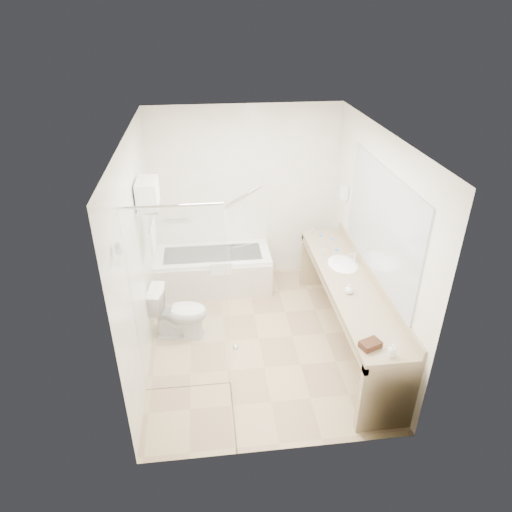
{
  "coord_description": "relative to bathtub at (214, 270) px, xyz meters",
  "views": [
    {
      "loc": [
        -0.55,
        -4.37,
        3.62
      ],
      "look_at": [
        0.0,
        0.3,
        1.0
      ],
      "focal_mm": 32.0,
      "sensor_mm": 36.0,
      "label": 1
    }
  ],
  "objects": [
    {
      "name": "water_bottle_left",
      "position": [
        1.46,
        -1.0,
        0.68
      ],
      "size": [
        0.07,
        0.07,
        0.22
      ],
      "rotation": [
        0.0,
        0.0,
        0.07
      ],
      "color": "silver",
      "rests_on": "vanity_counter"
    },
    {
      "name": "drinking_glass_near",
      "position": [
        1.37,
        -0.14,
        0.62
      ],
      "size": [
        0.08,
        0.08,
        0.08
      ],
      "primitive_type": "cylinder",
      "rotation": [
        0.0,
        0.0,
        0.21
      ],
      "color": "silver",
      "rests_on": "vanity_counter"
    },
    {
      "name": "vanity_counter",
      "position": [
        1.52,
        -1.39,
        0.36
      ],
      "size": [
        0.55,
        2.7,
        0.95
      ],
      "color": "tan",
      "rests_on": "floor"
    },
    {
      "name": "wall_front",
      "position": [
        0.5,
        -2.84,
        0.97
      ],
      "size": [
        2.6,
        0.1,
        2.5
      ],
      "primitive_type": "cube",
      "color": "white",
      "rests_on": "ground"
    },
    {
      "name": "bathtub",
      "position": [
        0.0,
        0.0,
        0.0
      ],
      "size": [
        1.6,
        0.73,
        0.59
      ],
      "color": "white",
      "rests_on": "floor"
    },
    {
      "name": "wall_back",
      "position": [
        0.5,
        0.36,
        0.97
      ],
      "size": [
        2.6,
        0.1,
        2.5
      ],
      "primitive_type": "cube",
      "color": "white",
      "rests_on": "ground"
    },
    {
      "name": "towel_shelf",
      "position": [
        -0.67,
        -0.89,
        1.48
      ],
      "size": [
        0.24,
        0.55,
        0.81
      ],
      "color": "silver",
      "rests_on": "wall_left"
    },
    {
      "name": "toilet",
      "position": [
        -0.45,
        -1.04,
        0.06
      ],
      "size": [
        0.73,
        0.48,
        0.67
      ],
      "primitive_type": "imported",
      "rotation": [
        0.0,
        0.0,
        1.43
      ],
      "color": "white",
      "rests_on": "floor"
    },
    {
      "name": "faucet",
      "position": [
        1.7,
        -0.99,
        0.65
      ],
      "size": [
        0.03,
        0.03,
        0.14
      ],
      "primitive_type": "cylinder",
      "color": "silver",
      "rests_on": "vanity_counter"
    },
    {
      "name": "water_bottle_right",
      "position": [
        1.47,
        -0.71,
        0.67
      ],
      "size": [
        0.07,
        0.07,
        0.21
      ],
      "rotation": [
        0.0,
        0.0,
        0.32
      ],
      "color": "silver",
      "rests_on": "vanity_counter"
    },
    {
      "name": "wall_left",
      "position": [
        -0.8,
        -1.24,
        0.97
      ],
      "size": [
        0.1,
        3.2,
        2.5
      ],
      "primitive_type": "cube",
      "color": "white",
      "rests_on": "ground"
    },
    {
      "name": "sink",
      "position": [
        1.55,
        -0.99,
        0.54
      ],
      "size": [
        0.4,
        0.52,
        0.14
      ],
      "primitive_type": "ellipsoid",
      "color": "white",
      "rests_on": "vanity_counter"
    },
    {
      "name": "drinking_glass_far",
      "position": [
        1.36,
        -0.73,
        0.62
      ],
      "size": [
        0.09,
        0.09,
        0.09
      ],
      "primitive_type": "cylinder",
      "rotation": [
        0.0,
        0.0,
        0.4
      ],
      "color": "silver",
      "rests_on": "vanity_counter"
    },
    {
      "name": "amenity_basket",
      "position": [
        1.37,
        -2.5,
        0.61
      ],
      "size": [
        0.22,
        0.19,
        0.06
      ],
      "primitive_type": "cube",
      "rotation": [
        0.0,
        0.0,
        0.38
      ],
      "color": "#412217",
      "rests_on": "vanity_counter"
    },
    {
      "name": "hairdryer_unit",
      "position": [
        1.75,
        -0.19,
        1.17
      ],
      "size": [
        0.08,
        0.1,
        0.18
      ],
      "primitive_type": "cube",
      "color": "white",
      "rests_on": "wall_right"
    },
    {
      "name": "soap_bottle_a",
      "position": [
        1.52,
        -2.64,
        0.6
      ],
      "size": [
        0.06,
        0.13,
        0.06
      ],
      "primitive_type": "imported",
      "rotation": [
        0.0,
        0.0,
        0.02
      ],
      "color": "white",
      "rests_on": "vanity_counter"
    },
    {
      "name": "grab_bar_short",
      "position": [
        -0.45,
        0.32,
        0.67
      ],
      "size": [
        0.4,
        0.03,
        0.03
      ],
      "primitive_type": "cylinder",
      "rotation": [
        0.0,
        1.57,
        0.0
      ],
      "color": "silver",
      "rests_on": "wall_back"
    },
    {
      "name": "soap_bottle_b",
      "position": [
        1.43,
        -1.62,
        0.62
      ],
      "size": [
        0.12,
        0.14,
        0.09
      ],
      "primitive_type": "imported",
      "rotation": [
        0.0,
        0.0,
        0.32
      ],
      "color": "white",
      "rests_on": "vanity_counter"
    },
    {
      "name": "ceiling",
      "position": [
        0.5,
        -1.24,
        2.22
      ],
      "size": [
        2.6,
        3.2,
        0.1
      ],
      "primitive_type": "cube",
      "color": "silver",
      "rests_on": "wall_back"
    },
    {
      "name": "floor",
      "position": [
        0.5,
        -1.24,
        -0.28
      ],
      "size": [
        3.2,
        3.2,
        0.0
      ],
      "primitive_type": "plane",
      "color": "tan",
      "rests_on": "ground"
    },
    {
      "name": "water_bottle_mid",
      "position": [
        1.37,
        -0.58,
        0.67
      ],
      "size": [
        0.06,
        0.06,
        0.21
      ],
      "rotation": [
        0.0,
        0.0,
        0.34
      ],
      "color": "silver",
      "rests_on": "vanity_counter"
    },
    {
      "name": "shower_enclosure",
      "position": [
        -0.13,
        -2.16,
        0.79
      ],
      "size": [
        0.96,
        0.91,
        2.11
      ],
      "color": "silver",
      "rests_on": "floor"
    },
    {
      "name": "mirror",
      "position": [
        1.79,
        -1.39,
        1.27
      ],
      "size": [
        0.02,
        2.0,
        1.2
      ],
      "primitive_type": "cube",
      "color": "#AEB3BA",
      "rests_on": "wall_right"
    },
    {
      "name": "grab_bar_long",
      "position": [
        0.45,
        0.32,
        0.97
      ],
      "size": [
        0.53,
        0.03,
        0.33
      ],
      "primitive_type": "cylinder",
      "rotation": [
        0.0,
        1.05,
        0.0
      ],
      "color": "silver",
      "rests_on": "wall_back"
    },
    {
      "name": "wall_right",
      "position": [
        1.8,
        -1.24,
        0.97
      ],
      "size": [
        0.1,
        3.2,
        2.5
      ],
      "primitive_type": "cube",
      "color": "white",
      "rests_on": "ground"
    }
  ]
}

